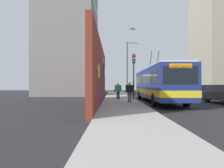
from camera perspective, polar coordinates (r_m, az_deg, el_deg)
name	(u,v)px	position (r m, az deg, el deg)	size (l,w,h in m)	color
ground_plane	(137,101)	(19.55, 7.09, -4.87)	(80.00, 80.00, 0.00)	#232326
sidewalk_slab	(120,100)	(19.41, 2.38, -4.68)	(48.00, 3.20, 0.15)	#9E9B93
graffiti_wall	(100,75)	(15.62, -3.50, 2.62)	(14.43, 0.32, 4.71)	maroon
building_far_left	(70,39)	(33.53, -11.93, 12.44)	(11.74, 8.13, 17.87)	gray
city_bus	(158,83)	(18.79, 12.92, 0.26)	(12.17, 2.58, 4.89)	navy
parked_car_black	(224,94)	(19.29, 29.19, -2.42)	(4.28, 1.74, 1.58)	black
parked_car_navy	(195,91)	(24.53, 22.57, -1.96)	(4.74, 1.88, 1.58)	navy
pedestrian_at_curb	(130,91)	(16.44, 5.04, -1.86)	(0.22, 0.66, 1.64)	#595960
pedestrian_midblock	(118,90)	(19.81, 1.73, -1.65)	(0.22, 0.73, 1.62)	#1E1E2D
traffic_light	(134,69)	(19.16, 6.16, 4.19)	(0.49, 0.28, 4.34)	#2D382D
street_lamp	(129,65)	(26.22, 4.71, 5.39)	(0.44, 1.70, 7.02)	#4C4C51
flying_pigeons	(132,29)	(17.45, 5.81, 15.27)	(0.32, 0.53, 0.17)	slate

